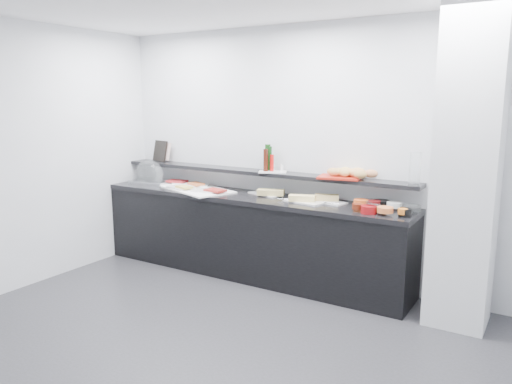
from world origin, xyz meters
The scene contains 57 objects.
ground centered at (0.00, 0.00, 0.00)m, with size 5.00×5.00×0.00m, color #2D2D30.
back_wall centered at (0.00, 2.00, 1.35)m, with size 5.00×0.02×2.70m, color silver.
column centered at (1.50, 1.65, 1.35)m, with size 0.50×0.50×2.70m, color silver.
buffet_cabinet centered at (-0.70, 1.70, 0.42)m, with size 3.60×0.60×0.85m, color black.
counter_top centered at (-0.70, 1.70, 0.88)m, with size 3.62×0.62×0.05m, color black.
wall_shelf centered at (-0.70, 1.88, 1.13)m, with size 3.60×0.25×0.04m, color black.
cloche_base centered at (-2.12, 1.73, 0.92)m, with size 0.50×0.34×0.04m, color #B7BABE.
cloche_dome centered at (-2.13, 1.68, 1.03)m, with size 0.39×0.26×0.34m, color silver.
linen_runner centered at (-1.44, 1.68, 0.91)m, with size 1.05×0.50×0.01m, color white.
platter_meat_a centered at (-1.70, 1.85, 0.92)m, with size 0.28×0.19×0.01m, color white.
food_meat_a centered at (-1.81, 1.82, 0.94)m, with size 0.23×0.15×0.02m, color maroon.
platter_salmon centered at (-1.48, 1.81, 0.92)m, with size 0.27×0.18×0.01m, color white.
food_salmon centered at (-1.48, 1.79, 0.94)m, with size 0.20×0.12×0.02m, color #D45E2B.
platter_cheese centered at (-1.56, 1.58, 0.92)m, with size 0.30×0.20×0.01m, color silver.
food_cheese centered at (-1.47, 1.55, 0.94)m, with size 0.19×0.12×0.02m, color #D3B552.
platter_meat_b centered at (-1.19, 1.58, 0.92)m, with size 0.30×0.20×0.01m, color silver.
food_meat_b centered at (-1.05, 1.57, 0.94)m, with size 0.23×0.15×0.02m, color maroon.
sandwich_plate_left centered at (-0.55, 1.82, 0.91)m, with size 0.39×0.17×0.01m, color silver.
sandwich_food_left centered at (-0.46, 1.76, 0.94)m, with size 0.29×0.11×0.06m, color tan.
tongs_left centered at (-0.53, 1.75, 0.92)m, with size 0.01×0.01×0.16m, color #B8BABF.
sandwich_plate_mid centered at (-0.01, 1.66, 0.91)m, with size 0.40×0.17×0.01m, color silver.
sandwich_food_mid centered at (-0.03, 1.65, 0.94)m, with size 0.26×0.10×0.06m, color #E4C977.
tongs_mid centered at (-0.22, 1.65, 0.92)m, with size 0.01×0.01×0.16m, color silver.
sandwich_plate_right centered at (0.18, 1.79, 0.91)m, with size 0.40×0.17×0.01m, color silver.
sandwich_food_right centered at (0.17, 1.82, 0.94)m, with size 0.24×0.09×0.06m, color tan.
tongs_right centered at (0.26, 1.70, 0.92)m, with size 0.01×0.01×0.16m, color #B4B7BB.
bowl_glass_fruit centered at (0.65, 1.81, 0.94)m, with size 0.17×0.17×0.07m, color white.
fill_glass_fruit centered at (0.55, 1.77, 0.95)m, with size 0.14×0.14×0.05m, color #E0571E.
bowl_black_jam centered at (0.72, 1.85, 0.94)m, with size 0.15×0.15×0.07m, color black.
fill_black_jam centered at (0.67, 1.79, 0.95)m, with size 0.12×0.12×0.05m, color #5B0D0E.
bowl_glass_cream centered at (1.02, 1.77, 0.94)m, with size 0.19×0.19×0.07m, color white.
fill_glass_cream centered at (0.86, 1.82, 0.95)m, with size 0.14×0.14×0.05m, color white.
bowl_red_jam centered at (0.70, 1.54, 0.94)m, with size 0.15×0.15×0.07m, color maroon.
fill_red_jam centered at (0.58, 1.56, 0.95)m, with size 0.09×0.09×0.05m, color #511A0B.
bowl_glass_salmon centered at (0.73, 1.60, 0.94)m, with size 0.14×0.14×0.07m, color white.
fill_glass_salmon centered at (0.85, 1.56, 0.95)m, with size 0.15×0.15×0.05m, color #CF6732.
bowl_black_fruit centered at (1.02, 1.60, 0.94)m, with size 0.11×0.11×0.07m, color black.
fill_black_fruit centered at (1.00, 1.58, 0.95)m, with size 0.09×0.09×0.05m, color orange.
framed_print centered at (-2.18, 1.95, 1.28)m, with size 0.24×0.02×0.26m, color black.
print_art centered at (-2.09, 1.96, 1.28)m, with size 0.18×0.00×0.22m, color #DBA79E.
condiment_tray centered at (-0.48, 1.84, 1.16)m, with size 0.30×0.18×0.01m, color silver.
bottle_green_a centered at (-0.55, 1.89, 1.29)m, with size 0.06×0.06×0.26m, color #0E350F.
bottle_brown centered at (-0.55, 1.81, 1.28)m, with size 0.05×0.05×0.24m, color #351209.
bottle_green_b centered at (-0.58, 1.92, 1.30)m, with size 0.06×0.06×0.28m, color #123B10.
bottle_hot centered at (-0.49, 1.85, 1.25)m, with size 0.04×0.04×0.18m, color red.
shaker_salt centered at (-0.50, 1.89, 1.20)m, with size 0.03×0.03×0.07m, color white.
shaker_pepper centered at (-0.41, 1.92, 1.20)m, with size 0.03×0.03×0.07m, color white.
bread_tray centered at (0.29, 1.85, 1.16)m, with size 0.41×0.29×0.02m, color #AD2012.
bread_roll_nw centered at (0.31, 1.96, 1.21)m, with size 0.15×0.10×0.08m, color tan.
bread_roll_n centered at (0.44, 1.97, 1.21)m, with size 0.16×0.10×0.08m, color tan.
bread_roll_ne centered at (0.59, 1.92, 1.21)m, with size 0.14×0.09×0.08m, color #C17649.
bread_roll_sw centered at (0.23, 1.83, 1.21)m, with size 0.15×0.10×0.08m, color #B88346.
bread_roll_s centered at (0.34, 1.83, 1.21)m, with size 0.12×0.08×0.08m, color tan.
bread_roll_se centered at (0.52, 1.80, 1.21)m, with size 0.13×0.08×0.08m, color #B08443.
bread_roll_midw centered at (0.28, 1.86, 1.21)m, with size 0.13×0.08×0.08m, color tan.
bread_roll_mide centered at (0.41, 1.88, 1.21)m, with size 0.15×0.10×0.08m, color tan.
carafe centered at (1.02, 1.84, 1.30)m, with size 0.11×0.11×0.30m, color white.
Camera 1 is at (2.15, -2.79, 1.94)m, focal length 35.00 mm.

